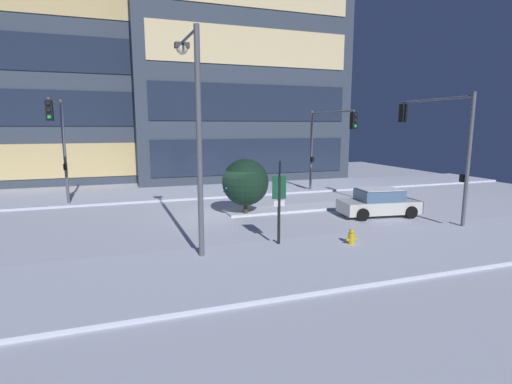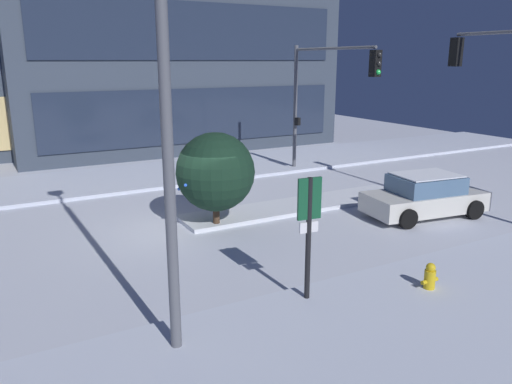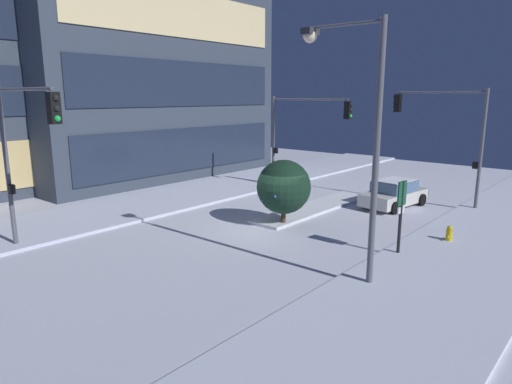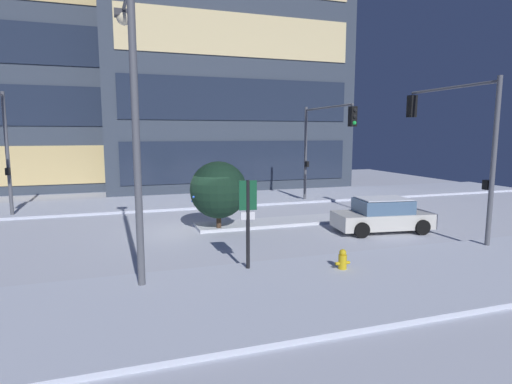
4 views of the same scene
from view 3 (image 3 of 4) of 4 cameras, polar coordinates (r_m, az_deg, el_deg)
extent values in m
plane|color=silver|center=(20.31, 1.38, -4.85)|extent=(52.00, 52.00, 0.00)
cube|color=silver|center=(16.70, 23.33, -9.46)|extent=(52.00, 5.20, 0.14)
cube|color=silver|center=(25.91, -12.37, -1.22)|extent=(52.00, 5.20, 0.14)
cube|color=silver|center=(24.18, 7.57, -1.99)|extent=(9.00, 1.80, 0.14)
cube|color=#232D42|center=(31.98, -8.86, 5.42)|extent=(17.14, 0.10, 3.01)
cube|color=#232D42|center=(31.77, -9.13, 13.53)|extent=(17.14, 0.10, 3.01)
cube|color=#F9E09E|center=(32.21, -9.42, 21.59)|extent=(17.14, 0.10, 3.01)
cube|color=silver|center=(25.50, 17.23, -0.64)|extent=(4.40, 2.35, 0.66)
cube|color=slate|center=(25.38, 17.32, 0.71)|extent=(2.46, 1.91, 0.60)
cube|color=white|center=(25.32, 17.37, 1.45)|extent=(2.28, 1.78, 0.04)
sphere|color=#F9E5B2|center=(27.61, 18.43, 0.16)|extent=(0.16, 0.16, 0.16)
sphere|color=#F9E5B2|center=(27.03, 20.68, -0.24)|extent=(0.16, 0.16, 0.16)
cylinder|color=black|center=(27.16, 17.10, -0.30)|extent=(0.68, 0.30, 0.66)
cylinder|color=black|center=(26.30, 20.46, -0.93)|extent=(0.68, 0.30, 0.66)
cylinder|color=black|center=(24.87, 13.76, -1.22)|extent=(0.68, 0.30, 0.66)
cylinder|color=black|center=(23.93, 17.32, -1.95)|extent=(0.68, 0.30, 0.66)
cylinder|color=#565960|center=(29.81, 2.24, 6.45)|extent=(0.18, 0.18, 5.95)
cylinder|color=#565960|center=(28.04, 6.76, 11.70)|extent=(0.12, 5.47, 0.12)
cube|color=black|center=(26.62, 11.68, 10.22)|extent=(0.32, 0.36, 1.00)
sphere|color=black|center=(26.52, 12.08, 10.89)|extent=(0.20, 0.20, 0.20)
sphere|color=black|center=(26.52, 12.05, 10.20)|extent=(0.20, 0.20, 0.20)
sphere|color=green|center=(26.54, 12.01, 9.51)|extent=(0.20, 0.20, 0.20)
cube|color=black|center=(29.74, 2.56, 5.32)|extent=(0.20, 0.24, 0.36)
cylinder|color=#565960|center=(19.81, -29.26, 2.63)|extent=(0.18, 0.18, 6.38)
cylinder|color=#565960|center=(17.58, -27.75, 11.58)|extent=(0.12, 4.37, 0.12)
cube|color=black|center=(15.59, -24.49, 9.76)|extent=(0.32, 0.36, 1.00)
sphere|color=black|center=(15.41, -24.29, 10.96)|extent=(0.20, 0.20, 0.20)
sphere|color=black|center=(15.41, -24.18, 9.77)|extent=(0.20, 0.20, 0.20)
sphere|color=green|center=(15.42, -24.08, 8.59)|extent=(0.20, 0.20, 0.20)
cube|color=black|center=(19.74, -28.80, 0.31)|extent=(0.20, 0.24, 0.36)
cylinder|color=#565960|center=(25.88, 26.90, 4.72)|extent=(0.18, 0.18, 6.35)
cylinder|color=#565960|center=(26.39, 22.54, 11.72)|extent=(0.12, 4.66, 0.12)
cube|color=black|center=(27.23, 17.71, 10.79)|extent=(0.32, 0.36, 1.00)
sphere|color=black|center=(27.30, 17.38, 11.48)|extent=(0.20, 0.20, 0.20)
sphere|color=black|center=(27.30, 17.34, 10.81)|extent=(0.20, 0.20, 0.20)
sphere|color=green|center=(27.31, 17.29, 10.14)|extent=(0.20, 0.20, 0.20)
cube|color=black|center=(26.03, 26.27, 3.09)|extent=(0.20, 0.24, 0.36)
cylinder|color=#565960|center=(13.90, 15.13, 4.10)|extent=(0.20, 0.20, 8.19)
cylinder|color=#565960|center=(14.43, 11.34, 20.29)|extent=(0.23, 2.42, 0.10)
cube|color=#333338|center=(15.00, 6.94, 19.73)|extent=(0.56, 0.36, 0.20)
sphere|color=#F9E5B2|center=(14.99, 6.92, 19.23)|extent=(0.44, 0.44, 0.44)
cylinder|color=gold|center=(20.00, 23.49, -5.28)|extent=(0.26, 0.26, 0.59)
sphere|color=gold|center=(19.90, 23.57, -4.28)|extent=(0.22, 0.22, 0.22)
cylinder|color=gold|center=(19.83, 23.33, -5.33)|extent=(0.12, 0.10, 0.10)
cylinder|color=gold|center=(20.16, 23.65, -5.07)|extent=(0.12, 0.10, 0.10)
cylinder|color=black|center=(17.49, 17.99, -3.34)|extent=(0.12, 0.12, 2.89)
cube|color=#144C2D|center=(17.26, 18.20, -0.17)|extent=(0.55, 0.12, 0.91)
cube|color=white|center=(17.40, 18.07, -2.22)|extent=(0.44, 0.10, 0.24)
cylinder|color=#473323|center=(20.92, 3.52, -3.25)|extent=(0.22, 0.22, 0.77)
sphere|color=black|center=(20.58, 3.57, 0.66)|extent=(2.52, 2.52, 2.52)
sphere|color=blue|center=(21.54, 3.43, -1.63)|extent=(0.10, 0.10, 0.10)
sphere|color=blue|center=(20.08, 0.79, -1.10)|extent=(0.10, 0.10, 0.10)
sphere|color=blue|center=(21.51, 5.53, -0.70)|extent=(0.10, 0.10, 0.10)
sphere|color=blue|center=(21.32, 1.71, -1.48)|extent=(0.10, 0.10, 0.10)
sphere|color=blue|center=(19.46, 2.47, -0.60)|extent=(0.10, 0.10, 0.10)
camera|label=1|loc=(12.54, 78.21, -2.73)|focal=27.49mm
camera|label=2|loc=(9.96, 52.38, 3.60)|focal=35.10mm
camera|label=4|loc=(13.31, 64.93, -2.05)|focal=29.23mm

